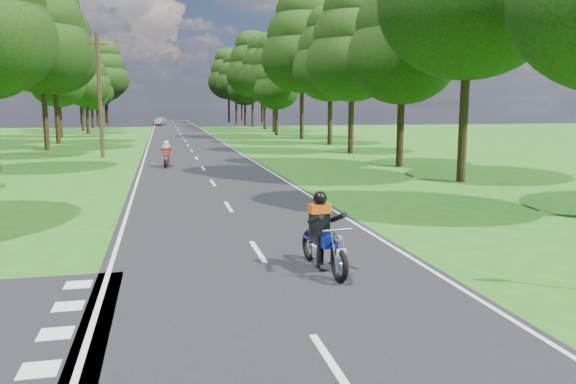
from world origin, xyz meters
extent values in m
plane|color=#285814|center=(0.00, 0.00, 0.00)|extent=(160.00, 160.00, 0.00)
cube|color=black|center=(0.00, 50.00, 0.01)|extent=(7.00, 140.00, 0.02)
cube|color=silver|center=(0.00, -4.00, 0.02)|extent=(0.12, 2.00, 0.01)
cube|color=silver|center=(0.00, 2.00, 0.02)|extent=(0.12, 2.00, 0.01)
cube|color=silver|center=(0.00, 8.00, 0.02)|extent=(0.12, 2.00, 0.01)
cube|color=silver|center=(0.00, 14.00, 0.02)|extent=(0.12, 2.00, 0.01)
cube|color=silver|center=(0.00, 20.00, 0.02)|extent=(0.12, 2.00, 0.01)
cube|color=silver|center=(0.00, 26.00, 0.02)|extent=(0.12, 2.00, 0.01)
cube|color=silver|center=(0.00, 32.00, 0.02)|extent=(0.12, 2.00, 0.01)
cube|color=silver|center=(0.00, 38.00, 0.02)|extent=(0.12, 2.00, 0.01)
cube|color=silver|center=(0.00, 44.00, 0.02)|extent=(0.12, 2.00, 0.01)
cube|color=silver|center=(0.00, 50.00, 0.02)|extent=(0.12, 2.00, 0.01)
cube|color=silver|center=(0.00, 56.00, 0.02)|extent=(0.12, 2.00, 0.01)
cube|color=silver|center=(0.00, 62.00, 0.02)|extent=(0.12, 2.00, 0.01)
cube|color=silver|center=(0.00, 68.00, 0.02)|extent=(0.12, 2.00, 0.01)
cube|color=silver|center=(0.00, 74.00, 0.02)|extent=(0.12, 2.00, 0.01)
cube|color=silver|center=(0.00, 80.00, 0.02)|extent=(0.12, 2.00, 0.01)
cube|color=silver|center=(0.00, 86.00, 0.02)|extent=(0.12, 2.00, 0.01)
cube|color=silver|center=(0.00, 92.00, 0.02)|extent=(0.12, 2.00, 0.01)
cube|color=silver|center=(0.00, 98.00, 0.02)|extent=(0.12, 2.00, 0.01)
cube|color=silver|center=(0.00, 104.00, 0.02)|extent=(0.12, 2.00, 0.01)
cube|color=silver|center=(0.00, 110.00, 0.02)|extent=(0.12, 2.00, 0.01)
cube|color=silver|center=(0.00, 116.00, 0.02)|extent=(0.12, 2.00, 0.01)
cube|color=silver|center=(-3.30, 50.00, 0.02)|extent=(0.10, 140.00, 0.01)
cube|color=silver|center=(3.30, 50.00, 0.02)|extent=(0.10, 140.00, 0.01)
cube|color=silver|center=(-3.80, -3.30, 0.02)|extent=(0.50, 0.50, 0.01)
cube|color=silver|center=(-3.80, -2.10, 0.02)|extent=(0.50, 0.50, 0.01)
cube|color=silver|center=(-3.80, -0.90, 0.02)|extent=(0.50, 0.50, 0.01)
cube|color=silver|center=(-3.80, 0.30, 0.02)|extent=(0.50, 0.50, 0.01)
cylinder|color=black|center=(-10.82, 35.60, 2.16)|extent=(0.40, 0.40, 4.32)
ellipsoid|color=black|center=(-10.82, 35.60, 7.47)|extent=(7.56, 7.56, 6.42)
ellipsoid|color=black|center=(-10.82, 35.60, 9.58)|extent=(6.48, 6.48, 5.51)
cylinder|color=black|center=(-11.26, 43.10, 2.20)|extent=(0.40, 0.40, 4.40)
ellipsoid|color=black|center=(-11.26, 43.10, 7.62)|extent=(7.71, 7.71, 6.55)
ellipsoid|color=black|center=(-11.26, 43.10, 9.77)|extent=(6.60, 6.60, 5.61)
ellipsoid|color=black|center=(-11.26, 43.10, 11.92)|extent=(4.95, 4.95, 4.21)
cylinder|color=black|center=(-12.61, 52.78, 1.60)|extent=(0.40, 0.40, 3.20)
ellipsoid|color=black|center=(-12.61, 52.78, 5.54)|extent=(5.60, 5.60, 4.76)
ellipsoid|color=black|center=(-12.61, 52.78, 7.10)|extent=(4.80, 4.80, 4.08)
ellipsoid|color=black|center=(-12.61, 52.78, 8.66)|extent=(3.60, 3.60, 3.06)
cylinder|color=black|center=(-10.75, 60.15, 1.61)|extent=(0.40, 0.40, 3.22)
ellipsoid|color=black|center=(-10.75, 60.15, 5.58)|extent=(5.64, 5.64, 4.79)
ellipsoid|color=black|center=(-10.75, 60.15, 7.15)|extent=(4.83, 4.83, 4.11)
ellipsoid|color=black|center=(-10.75, 60.15, 8.72)|extent=(3.62, 3.62, 3.08)
cylinder|color=black|center=(-12.29, 67.91, 1.80)|extent=(0.40, 0.40, 3.61)
ellipsoid|color=black|center=(-12.29, 67.91, 6.25)|extent=(6.31, 6.31, 5.37)
ellipsoid|color=black|center=(-12.29, 67.91, 8.01)|extent=(5.41, 5.41, 4.60)
ellipsoid|color=black|center=(-12.29, 67.91, 9.76)|extent=(4.06, 4.06, 3.45)
cylinder|color=black|center=(-11.94, 75.74, 1.33)|extent=(0.40, 0.40, 2.67)
ellipsoid|color=black|center=(-11.94, 75.74, 4.62)|extent=(4.67, 4.67, 3.97)
ellipsoid|color=black|center=(-11.94, 75.74, 5.92)|extent=(4.00, 4.00, 3.40)
ellipsoid|color=black|center=(-11.94, 75.74, 7.22)|extent=(3.00, 3.00, 2.55)
cylinder|color=black|center=(-12.18, 84.90, 1.54)|extent=(0.40, 0.40, 3.09)
ellipsoid|color=black|center=(-12.18, 84.90, 5.34)|extent=(5.40, 5.40, 4.59)
ellipsoid|color=black|center=(-12.18, 84.90, 6.85)|extent=(4.63, 4.63, 3.93)
ellipsoid|color=black|center=(-12.18, 84.90, 8.35)|extent=(3.47, 3.47, 2.95)
cylinder|color=black|center=(-11.23, 91.41, 2.24)|extent=(0.40, 0.40, 4.48)
ellipsoid|color=black|center=(-11.23, 91.41, 7.75)|extent=(7.84, 7.84, 6.66)
ellipsoid|color=black|center=(-11.23, 91.41, 9.94)|extent=(6.72, 6.72, 5.71)
ellipsoid|color=black|center=(-11.23, 91.41, 12.12)|extent=(5.04, 5.04, 4.28)
cylinder|color=black|center=(-12.28, 100.39, 2.05)|extent=(0.40, 0.40, 4.09)
ellipsoid|color=black|center=(-12.28, 100.39, 7.09)|extent=(7.16, 7.16, 6.09)
ellipsoid|color=black|center=(-12.28, 100.39, 9.08)|extent=(6.14, 6.14, 5.22)
ellipsoid|color=black|center=(-12.28, 100.39, 11.08)|extent=(4.61, 4.61, 3.92)
cylinder|color=black|center=(11.06, 12.20, 2.28)|extent=(0.40, 0.40, 4.56)
ellipsoid|color=black|center=(11.06, 12.20, 7.89)|extent=(7.98, 7.98, 6.78)
cylinder|color=black|center=(10.92, 18.69, 1.75)|extent=(0.40, 0.40, 3.49)
ellipsoid|color=black|center=(10.92, 18.69, 6.05)|extent=(6.12, 6.12, 5.20)
ellipsoid|color=black|center=(10.92, 18.69, 7.75)|extent=(5.24, 5.24, 4.46)
cylinder|color=black|center=(11.06, 27.58, 1.85)|extent=(0.40, 0.40, 3.69)
ellipsoid|color=black|center=(11.06, 27.58, 6.39)|extent=(6.46, 6.46, 5.49)
ellipsoid|color=black|center=(11.06, 27.58, 8.19)|extent=(5.54, 5.54, 4.71)
ellipsoid|color=black|center=(11.06, 27.58, 9.99)|extent=(4.15, 4.15, 3.53)
cylinder|color=black|center=(12.17, 36.42, 1.87)|extent=(0.40, 0.40, 3.74)
ellipsoid|color=black|center=(12.17, 36.42, 6.48)|extent=(6.55, 6.55, 5.57)
ellipsoid|color=black|center=(12.17, 36.42, 8.31)|extent=(5.62, 5.62, 4.77)
ellipsoid|color=black|center=(12.17, 36.42, 10.13)|extent=(4.21, 4.21, 3.58)
cylinder|color=black|center=(11.72, 44.72, 2.32)|extent=(0.40, 0.40, 4.64)
ellipsoid|color=black|center=(11.72, 44.72, 8.04)|extent=(8.12, 8.12, 6.91)
ellipsoid|color=black|center=(11.72, 44.72, 10.30)|extent=(6.96, 6.96, 5.92)
ellipsoid|color=black|center=(11.72, 44.72, 12.56)|extent=(5.22, 5.22, 4.44)
cylinder|color=black|center=(10.55, 51.92, 1.45)|extent=(0.40, 0.40, 2.91)
ellipsoid|color=black|center=(10.55, 51.92, 5.03)|extent=(5.09, 5.09, 4.33)
ellipsoid|color=black|center=(10.55, 51.92, 6.45)|extent=(4.36, 4.36, 3.71)
ellipsoid|color=black|center=(10.55, 51.92, 7.87)|extent=(3.27, 3.27, 2.78)
cylinder|color=black|center=(11.77, 59.40, 1.94)|extent=(0.40, 0.40, 3.88)
ellipsoid|color=black|center=(11.77, 59.40, 6.71)|extent=(6.78, 6.78, 5.77)
ellipsoid|color=black|center=(11.77, 59.40, 8.60)|extent=(5.81, 5.81, 4.94)
ellipsoid|color=black|center=(11.77, 59.40, 10.49)|extent=(4.36, 4.36, 3.71)
cylinder|color=black|center=(12.10, 67.87, 2.09)|extent=(0.40, 0.40, 4.18)
ellipsoid|color=black|center=(12.10, 67.87, 7.23)|extent=(7.31, 7.31, 6.21)
ellipsoid|color=black|center=(12.10, 67.87, 9.27)|extent=(6.27, 6.27, 5.33)
ellipsoid|color=black|center=(12.10, 67.87, 11.31)|extent=(4.70, 4.70, 4.00)
cylinder|color=black|center=(11.80, 76.83, 2.32)|extent=(0.40, 0.40, 4.63)
ellipsoid|color=black|center=(11.80, 76.83, 8.02)|extent=(8.11, 8.11, 6.89)
ellipsoid|color=black|center=(11.80, 76.83, 10.28)|extent=(6.95, 6.95, 5.91)
ellipsoid|color=black|center=(11.80, 76.83, 12.54)|extent=(5.21, 5.21, 4.43)
cylinder|color=black|center=(11.69, 84.12, 1.68)|extent=(0.40, 0.40, 3.36)
ellipsoid|color=black|center=(11.69, 84.12, 5.82)|extent=(5.88, 5.88, 5.00)
ellipsoid|color=black|center=(11.69, 84.12, 7.46)|extent=(5.04, 5.04, 4.29)
ellipsoid|color=black|center=(11.69, 84.12, 9.10)|extent=(3.78, 3.78, 3.21)
cylinder|color=black|center=(11.14, 91.34, 2.04)|extent=(0.40, 0.40, 4.09)
ellipsoid|color=black|center=(11.14, 91.34, 7.07)|extent=(7.15, 7.15, 6.08)
ellipsoid|color=black|center=(11.14, 91.34, 9.07)|extent=(6.13, 6.13, 5.21)
ellipsoid|color=black|center=(11.14, 91.34, 11.06)|extent=(4.60, 4.60, 3.91)
cylinder|color=black|center=(10.68, 99.10, 2.24)|extent=(0.40, 0.40, 4.48)
ellipsoid|color=black|center=(10.68, 99.10, 7.76)|extent=(7.84, 7.84, 6.66)
ellipsoid|color=black|center=(10.68, 99.10, 9.94)|extent=(6.72, 6.72, 5.71)
ellipsoid|color=black|center=(10.68, 99.10, 12.13)|extent=(5.04, 5.04, 4.28)
cylinder|color=black|center=(-14.00, 110.00, 1.92)|extent=(0.40, 0.40, 3.84)
ellipsoid|color=black|center=(-14.00, 110.00, 6.65)|extent=(6.72, 6.72, 5.71)
ellipsoid|color=black|center=(-14.00, 110.00, 8.52)|extent=(5.76, 5.76, 4.90)
ellipsoid|color=black|center=(-14.00, 110.00, 10.39)|extent=(4.32, 4.32, 3.67)
cylinder|color=black|center=(15.00, 112.00, 2.08)|extent=(0.40, 0.40, 4.16)
ellipsoid|color=black|center=(15.00, 112.00, 7.20)|extent=(7.28, 7.28, 6.19)
ellipsoid|color=black|center=(15.00, 112.00, 9.23)|extent=(6.24, 6.24, 5.30)
ellipsoid|color=black|center=(15.00, 112.00, 11.26)|extent=(4.68, 4.68, 3.98)
cylinder|color=black|center=(-16.00, 95.00, 1.76)|extent=(0.40, 0.40, 3.52)
ellipsoid|color=black|center=(-16.00, 95.00, 6.09)|extent=(6.16, 6.16, 5.24)
ellipsoid|color=black|center=(-16.00, 95.00, 7.81)|extent=(5.28, 5.28, 4.49)
ellipsoid|color=black|center=(-16.00, 95.00, 9.53)|extent=(3.96, 3.96, 3.37)
cylinder|color=black|center=(17.00, 98.00, 2.24)|extent=(0.40, 0.40, 4.48)
ellipsoid|color=black|center=(17.00, 98.00, 7.76)|extent=(7.84, 7.84, 6.66)
ellipsoid|color=black|center=(17.00, 98.00, 9.94)|extent=(6.72, 6.72, 5.71)
ellipsoid|color=black|center=(17.00, 98.00, 12.12)|extent=(5.04, 5.04, 4.28)
cylinder|color=#382616|center=(-6.00, 28.00, 4.00)|extent=(0.26, 0.26, 8.00)
cube|color=#382616|center=(-6.00, 28.00, 7.30)|extent=(1.20, 0.10, 0.10)
imported|color=silver|center=(-2.44, 85.67, 0.73)|extent=(2.63, 4.43, 1.41)
camera|label=1|loc=(-2.12, -10.75, 3.46)|focal=35.00mm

